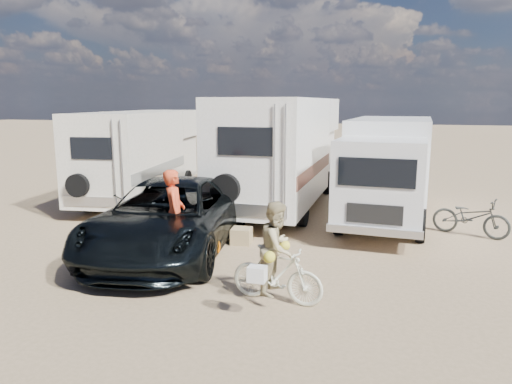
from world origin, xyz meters
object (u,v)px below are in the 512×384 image
(dark_suv, at_px, (170,217))
(crate, at_px, (241,236))
(rv_left, at_px, (142,156))
(bike_woman, at_px, (277,274))
(cooler, at_px, (190,215))
(rider_woman, at_px, (277,258))
(box_truck, at_px, (387,170))
(bike_man, at_px, (175,240))
(bike_parked, at_px, (471,217))
(rider_man, at_px, (175,221))
(rv_main, at_px, (283,153))

(dark_suv, height_order, crate, dark_suv)
(rv_left, height_order, crate, rv_left)
(bike_woman, distance_m, cooler, 5.93)
(rider_woman, distance_m, cooler, 5.95)
(cooler, bearing_deg, box_truck, 40.29)
(bike_man, xyz_separation_m, bike_parked, (6.44, 4.05, -0.00))
(rv_left, height_order, bike_woman, rv_left)
(bike_parked, distance_m, crate, 5.98)
(rider_man, distance_m, cooler, 3.51)
(bike_man, relative_size, cooler, 3.26)
(box_truck, height_order, bike_man, box_truck)
(rv_main, bearing_deg, rider_woman, -77.49)
(bike_man, xyz_separation_m, rider_woman, (2.57, -1.38, 0.30))
(bike_man, relative_size, rider_man, 1.03)
(box_truck, height_order, rider_man, box_truck)
(rv_main, relative_size, rider_man, 4.42)
(crate, bearing_deg, rider_woman, -62.38)
(dark_suv, height_order, bike_man, dark_suv)
(bike_man, xyz_separation_m, cooler, (-1.10, 3.27, -0.27))
(rider_man, xyz_separation_m, crate, (0.93, 1.76, -0.74))
(rv_left, bearing_deg, dark_suv, -63.03)
(rv_main, relative_size, box_truck, 1.18)
(dark_suv, bearing_deg, cooler, 96.15)
(rider_man, xyz_separation_m, rider_woman, (2.57, -1.38, -0.13))
(bike_woman, xyz_separation_m, bike_parked, (3.87, 5.44, 0.00))
(box_truck, bearing_deg, rider_woman, -101.00)
(dark_suv, bearing_deg, rider_woman, -42.19)
(rv_left, relative_size, dark_suv, 1.22)
(rv_left, xyz_separation_m, box_truck, (8.40, -0.73, -0.09))
(rv_main, relative_size, bike_man, 4.28)
(rv_left, height_order, cooler, rv_left)
(rv_main, relative_size, rider_woman, 5.13)
(rider_woman, xyz_separation_m, bike_parked, (3.87, 5.44, -0.30))
(rv_left, relative_size, bike_parked, 3.80)
(rider_woman, bearing_deg, rv_left, 50.40)
(dark_suv, xyz_separation_m, rider_man, (0.47, -0.71, 0.10))
(rider_man, distance_m, rider_woman, 2.92)
(dark_suv, bearing_deg, rv_left, 116.84)
(rv_main, xyz_separation_m, bike_woman, (1.63, -7.66, -1.27))
(rider_woman, bearing_deg, rv_main, 20.23)
(box_truck, distance_m, cooler, 5.88)
(bike_man, bearing_deg, rider_woman, -142.59)
(rv_main, height_order, bike_man, rv_main)
(box_truck, xyz_separation_m, cooler, (-5.39, -2.00, -1.23))
(rv_left, height_order, box_truck, rv_left)
(dark_suv, bearing_deg, bike_woman, -42.19)
(rider_man, bearing_deg, bike_man, -0.00)
(rider_man, relative_size, cooler, 3.15)
(dark_suv, height_order, rider_man, rider_man)
(cooler, bearing_deg, bike_woman, -31.77)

